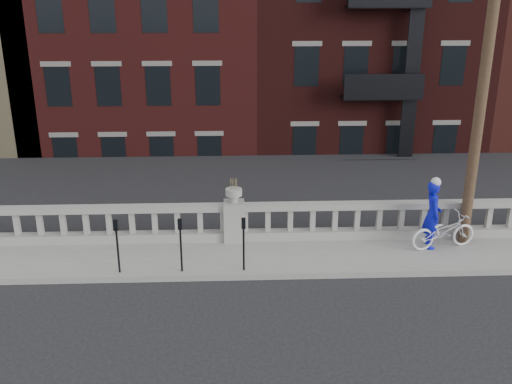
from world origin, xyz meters
TOP-DOWN VIEW (x-y plane):
  - ground at (0.00, 0.00)m, footprint 120.00×120.00m
  - sidewalk at (0.00, 3.00)m, footprint 32.00×2.20m
  - balustrade at (0.00, 3.95)m, footprint 28.00×0.34m
  - planter_pedestal at (0.00, 3.95)m, footprint 0.55×0.55m
  - lower_level at (0.56, 23.04)m, footprint 80.00×44.00m
  - utility_pole at (6.20, 3.60)m, footprint 1.60×0.28m
  - parking_meter_a at (-2.78, 2.15)m, footprint 0.10×0.09m
  - parking_meter_b at (-1.28, 2.15)m, footprint 0.10×0.09m
  - parking_meter_c at (0.22, 2.15)m, footprint 0.10×0.09m
  - bicycle at (5.48, 3.22)m, footprint 1.90×1.00m
  - cyclist at (5.18, 3.32)m, footprint 0.49×0.70m

SIDE VIEW (x-z plane):
  - ground at x=0.00m, z-range 0.00..0.00m
  - sidewalk at x=0.00m, z-range 0.00..0.15m
  - bicycle at x=5.48m, z-range 0.15..1.10m
  - balustrade at x=0.00m, z-range 0.13..1.16m
  - planter_pedestal at x=0.00m, z-range -0.05..1.71m
  - parking_meter_a at x=-2.78m, z-range 0.32..1.68m
  - parking_meter_b at x=-1.28m, z-range 0.32..1.68m
  - parking_meter_c at x=0.22m, z-range 0.32..1.68m
  - cyclist at x=5.18m, z-range 0.15..1.97m
  - lower_level at x=0.56m, z-range -7.77..13.03m
  - utility_pole at x=6.20m, z-range 0.24..10.24m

